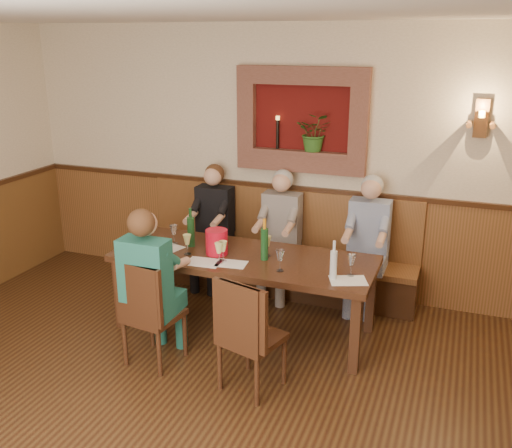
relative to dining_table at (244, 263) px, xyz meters
The scene contains 29 objects.
room_shell 2.21m from the dining_table, 90.00° to the right, with size 6.04×6.04×2.82m.
wainscoting 1.85m from the dining_table, 90.00° to the right, with size 6.02×6.02×1.15m.
wall_niche 1.59m from the dining_table, 77.58° to the left, with size 1.36×0.30×1.06m.
wall_sconce 2.53m from the dining_table, 29.61° to the left, with size 0.25×0.20×0.35m.
dining_table is the anchor object (origin of this frame).
bench 1.01m from the dining_table, 90.00° to the left, with size 3.00×0.45×1.11m.
chair_near_left 1.03m from the dining_table, 122.63° to the right, with size 0.47×0.47×0.95m.
chair_near_right 1.04m from the dining_table, 65.36° to the right, with size 0.52×0.52×0.96m.
person_bench_left 1.11m from the dining_table, 130.17° to the left, with size 0.39×0.48×1.36m.
person_bench_mid 0.85m from the dining_table, 85.58° to the left, with size 0.39×0.48×1.36m.
person_bench_right 1.29m from the dining_table, 40.55° to the left, with size 0.40×0.49×1.38m.
person_chair_front 0.94m from the dining_table, 123.17° to the right, with size 0.40×0.50×1.39m.
spittoon_bucket 0.32m from the dining_table, behind, with size 0.20×0.20×0.23m, color red.
wine_bottle_green_a 0.31m from the dining_table, ahead, with size 0.09×0.09×0.38m.
wine_bottle_green_b 0.61m from the dining_table, behind, with size 0.08×0.08×0.38m.
water_bottle 0.93m from the dining_table, 14.14° to the right, with size 0.08×0.08×0.33m.
tasting_sheet_a 0.76m from the dining_table, behind, with size 0.28×0.20×0.00m, color white.
tasting_sheet_b 0.24m from the dining_table, 97.05° to the right, with size 0.27×0.19×0.00m, color white.
tasting_sheet_c 1.04m from the dining_table, 12.60° to the right, with size 0.30×0.21×0.00m, color white.
tasting_sheet_d 0.40m from the dining_table, 134.14° to the right, with size 0.30×0.22×0.00m, color white.
wine_glass_0 1.03m from the dining_table, ahead, with size 0.08×0.08×0.19m, color white, non-canonical shape.
wine_glass_1 0.40m from the dining_table, 169.78° to the left, with size 0.08×0.08×0.19m, color white, non-canonical shape.
wine_glass_2 0.76m from the dining_table, behind, with size 0.08×0.08×0.19m, color white, non-canonical shape.
wine_glass_3 0.27m from the dining_table, 17.41° to the left, with size 0.08×0.08×0.19m, color #EAEE8E, non-canonical shape.
wine_glass_4 0.97m from the dining_table, behind, with size 0.08×0.08×0.19m, color #EAEE8E, non-canonical shape.
wine_glass_5 0.55m from the dining_table, 162.97° to the right, with size 0.08×0.08×0.19m, color #EAEE8E, non-canonical shape.
wine_glass_6 0.51m from the dining_table, 28.31° to the right, with size 0.08×0.08×0.19m, color white, non-canonical shape.
wine_glass_7 0.29m from the dining_table, 120.87° to the right, with size 0.08×0.08×0.19m, color #EAEE8E, non-canonical shape.
wine_glass_8 0.33m from the dining_table, 118.44° to the right, with size 0.08×0.08×0.19m, color #EAEE8E, non-canonical shape.
Camera 1 is at (1.81, -2.67, 2.66)m, focal length 40.00 mm.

